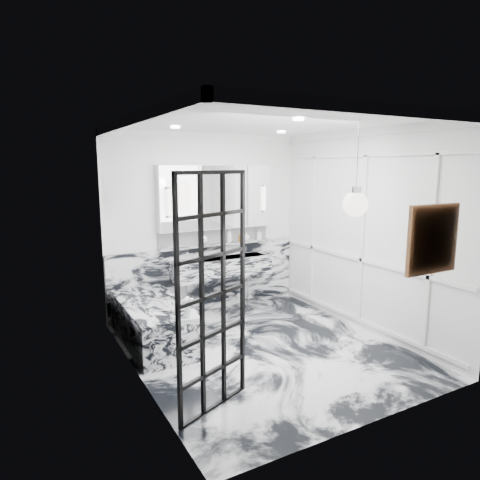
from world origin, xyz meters
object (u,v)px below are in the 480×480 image
trough_sink (221,267)px  bathtub (153,323)px  crittall_door (213,295)px  mirror_cabinet (216,197)px

trough_sink → bathtub: trough_sink is taller
crittall_door → mirror_cabinet: bearing=41.2°
crittall_door → mirror_cabinet: size_ratio=1.18×
mirror_cabinet → bathtub: (-1.32, -0.83, -1.54)m
trough_sink → bathtub: size_ratio=0.97×
crittall_door → bathtub: bearing=68.8°
trough_sink → crittall_door: bearing=-117.8°
trough_sink → mirror_cabinet: 1.10m
crittall_door → trough_sink: bearing=39.7°
trough_sink → mirror_cabinet: (-0.00, 0.17, 1.09)m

